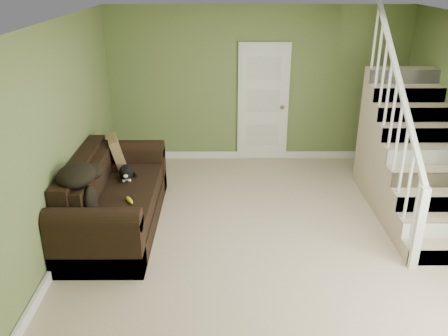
{
  "coord_description": "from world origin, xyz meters",
  "views": [
    {
      "loc": [
        -0.6,
        -5.12,
        3.14
      ],
      "look_at": [
        -0.58,
        0.25,
        0.86
      ],
      "focal_mm": 38.0,
      "sensor_mm": 36.0,
      "label": 1
    }
  ],
  "objects_px": {
    "side_table": "(107,179)",
    "cat": "(126,173)",
    "sofa": "(112,201)",
    "banana": "(130,200)"
  },
  "relations": [
    {
      "from": "banana",
      "to": "cat",
      "type": "bearing_deg",
      "value": 74.62
    },
    {
      "from": "side_table",
      "to": "cat",
      "type": "xyz_separation_m",
      "value": [
        0.38,
        -0.45,
        0.29
      ]
    },
    {
      "from": "sofa",
      "to": "banana",
      "type": "height_order",
      "value": "sofa"
    },
    {
      "from": "cat",
      "to": "banana",
      "type": "xyz_separation_m",
      "value": [
        0.16,
        -0.68,
        -0.07
      ]
    },
    {
      "from": "side_table",
      "to": "cat",
      "type": "height_order",
      "value": "side_table"
    },
    {
      "from": "sofa",
      "to": "cat",
      "type": "distance_m",
      "value": 0.45
    },
    {
      "from": "cat",
      "to": "banana",
      "type": "distance_m",
      "value": 0.7
    },
    {
      "from": "sofa",
      "to": "side_table",
      "type": "distance_m",
      "value": 0.83
    },
    {
      "from": "banana",
      "to": "sofa",
      "type": "bearing_deg",
      "value": 103.14
    },
    {
      "from": "cat",
      "to": "sofa",
      "type": "bearing_deg",
      "value": -120.29
    }
  ]
}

